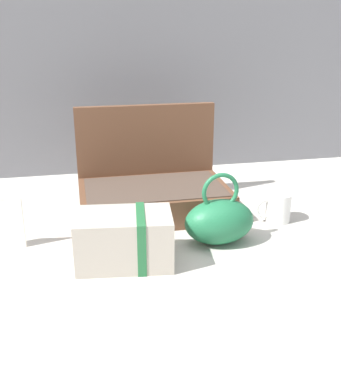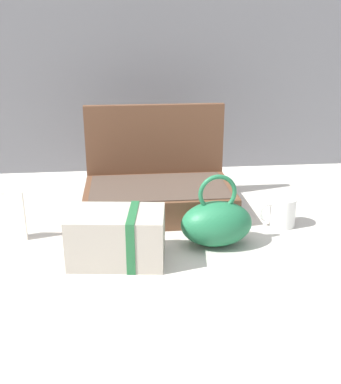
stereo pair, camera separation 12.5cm
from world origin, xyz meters
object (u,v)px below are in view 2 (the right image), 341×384
at_px(open_suitcase, 158,188).
at_px(cream_toiletry_bag, 118,237).
at_px(coffee_mug, 282,212).
at_px(info_card_left, 8,216).
at_px(teal_pouch_handbag, 217,223).

distance_m(open_suitcase, cream_toiletry_bag, 0.34).
bearing_deg(coffee_mug, open_suitcase, 154.72).
bearing_deg(info_card_left, teal_pouch_handbag, -1.47).
bearing_deg(cream_toiletry_bag, coffee_mug, 19.03).
distance_m(cream_toiletry_bag, coffee_mug, 0.48).
bearing_deg(coffee_mug, info_card_left, -178.71).
bearing_deg(coffee_mug, teal_pouch_handbag, -154.28).
distance_m(cream_toiletry_bag, info_card_left, 0.32).
relative_size(teal_pouch_handbag, coffee_mug, 1.84).
height_order(cream_toiletry_bag, coffee_mug, cream_toiletry_bag).
height_order(teal_pouch_handbag, coffee_mug, teal_pouch_handbag).
bearing_deg(info_card_left, open_suitcase, 30.87).
relative_size(teal_pouch_handbag, cream_toiletry_bag, 0.80).
bearing_deg(teal_pouch_handbag, info_card_left, 171.20).
height_order(teal_pouch_handbag, cream_toiletry_bag, teal_pouch_handbag).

